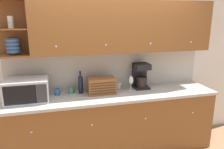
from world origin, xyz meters
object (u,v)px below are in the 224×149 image
wine_bottle (81,83)px  mug_blue_second (57,92)px  bread_box (102,86)px  wine_glass (131,81)px  microwave (27,90)px  mug (119,85)px  coffee_maker (141,76)px  mug_patterned_third (71,90)px

wine_bottle → mug_blue_second: bearing=178.6°
bread_box → wine_glass: size_ratio=1.73×
microwave → bread_box: bearing=2.7°
mug → coffee_maker: 0.38m
microwave → mug_blue_second: size_ratio=5.95×
mug_patterned_third → coffee_maker: (1.09, -0.02, 0.16)m
mug_patterned_third → mug: mug is taller
microwave → bread_box: (1.02, 0.05, -0.04)m
mug_blue_second → bread_box: bearing=-7.6°
wine_glass → mug_patterned_third: bearing=173.2°
mug_blue_second → bread_box: bread_box is taller
bread_box → wine_glass: bread_box is taller
mug_patterned_third → wine_glass: wine_glass is taller
coffee_maker → mug: bearing=166.8°
mug_patterned_third → wine_bottle: 0.18m
bread_box → coffee_maker: 0.67m
coffee_maker → bread_box: bearing=-171.6°
mug_patterned_third → bread_box: 0.46m
bread_box → coffee_maker: (0.66, 0.10, 0.08)m
mug_patterned_third → coffee_maker: coffee_maker is taller
wine_bottle → coffee_maker: coffee_maker is taller
mug_blue_second → bread_box: size_ratio=0.23×
mug_blue_second → mug: size_ratio=0.99×
microwave → mug_patterned_third: (0.59, 0.17, -0.11)m
mug_blue_second → mug_patterned_third: 0.20m
mug_blue_second → wine_glass: bearing=-3.8°
microwave → wine_glass: microwave is taller
wine_bottle → coffee_maker: (0.96, 0.02, 0.05)m
mug_patterned_third → wine_bottle: bearing=-16.8°
mug_blue_second → mug: mug is taller
mug_patterned_third → mug_blue_second: bearing=-170.7°
mug_blue_second → wine_bottle: wine_bottle is taller
bread_box → microwave: bearing=-177.3°
microwave → coffee_maker: bearing=5.0°
wine_bottle → mug: size_ratio=3.57×
wine_bottle → mug: 0.63m
microwave → coffee_maker: coffee_maker is taller
coffee_maker → wine_bottle: bearing=-178.7°
mug_blue_second → wine_glass: (1.10, -0.07, 0.11)m
mug → wine_glass: 0.25m
bread_box → mug_blue_second: bearing=172.4°
wine_glass → mug: bearing=130.8°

